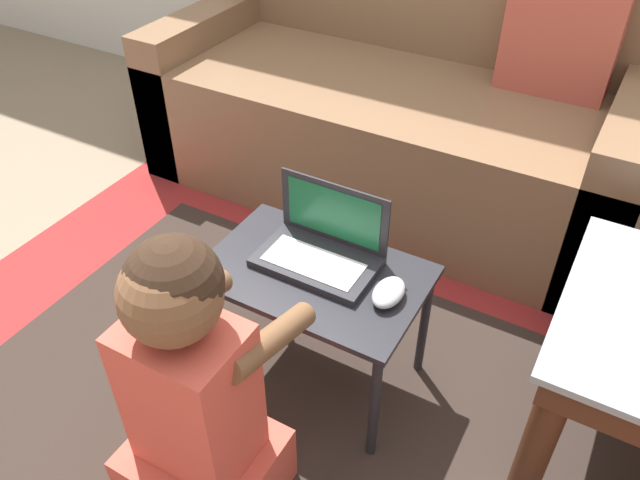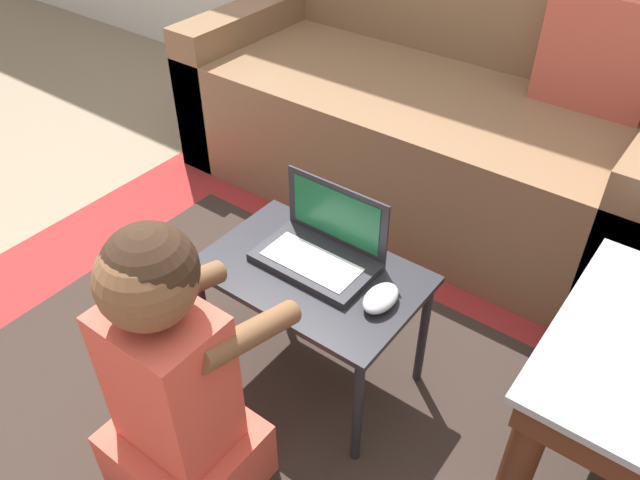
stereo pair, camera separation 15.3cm
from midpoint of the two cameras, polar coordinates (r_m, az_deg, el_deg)
The scene contains 7 objects.
ground_plane at distance 1.81m, azimuth -3.96°, elevation -12.23°, with size 16.00×16.00×0.00m, color #7F705B.
area_rug at distance 1.71m, azimuth -6.93°, elevation -16.89°, with size 2.38×1.87×0.01m.
couch at distance 2.41m, azimuth 5.32°, elevation 11.55°, with size 1.78×0.82×0.88m.
laptop_desk at distance 1.57m, azimuth -3.30°, elevation -4.37°, with size 0.55×0.36×0.39m.
laptop at distance 1.55m, azimuth -2.77°, elevation -1.01°, with size 0.30×0.18×0.19m.
computer_mouse at distance 1.45m, azimuth 3.29°, elevation -4.94°, with size 0.07×0.11×0.04m.
person_seated at distance 1.36m, azimuth -14.73°, elevation -13.90°, with size 0.32×0.41×0.76m.
Camera 1 is at (0.60, -0.97, 1.41)m, focal length 35.00 mm.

